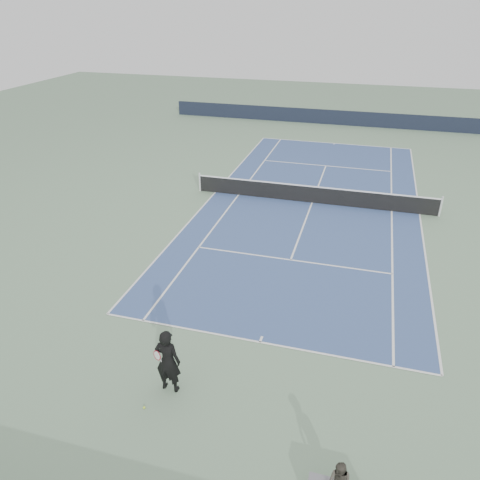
# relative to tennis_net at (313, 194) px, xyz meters

# --- Properties ---
(ground) EXTENTS (80.00, 80.00, 0.00)m
(ground) POSITION_rel_tennis_net_xyz_m (0.00, 0.00, -0.50)
(ground) COLOR slate
(court_surface) EXTENTS (10.97, 23.77, 0.01)m
(court_surface) POSITION_rel_tennis_net_xyz_m (0.00, 0.00, -0.50)
(court_surface) COLOR #364D80
(court_surface) RESTS_ON ground
(tennis_net) EXTENTS (12.90, 0.10, 1.07)m
(tennis_net) POSITION_rel_tennis_net_xyz_m (0.00, 0.00, 0.00)
(tennis_net) COLOR silver
(tennis_net) RESTS_ON ground
(windscreen_far) EXTENTS (30.00, 0.25, 1.20)m
(windscreen_far) POSITION_rel_tennis_net_xyz_m (0.00, 17.88, 0.10)
(windscreen_far) COLOR black
(windscreen_far) RESTS_ON ground
(tennis_player) EXTENTS (0.84, 0.56, 2.02)m
(tennis_player) POSITION_rel_tennis_net_xyz_m (-1.98, -14.49, 0.51)
(tennis_player) COLOR black
(tennis_player) RESTS_ON ground
(tennis_ball) EXTENTS (0.07, 0.07, 0.07)m
(tennis_ball) POSITION_rel_tennis_net_xyz_m (-2.36, -15.36, -0.47)
(tennis_ball) COLOR #BEE92F
(tennis_ball) RESTS_ON ground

